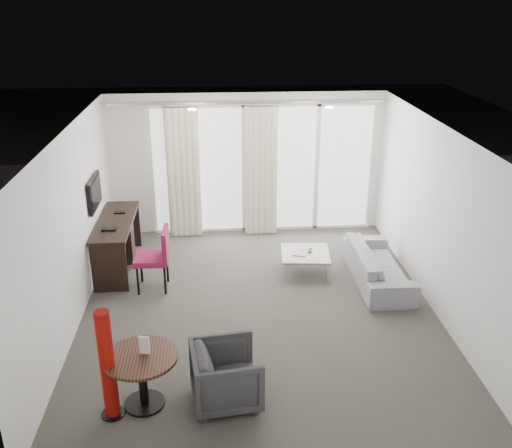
{
  "coord_description": "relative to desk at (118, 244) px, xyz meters",
  "views": [
    {
      "loc": [
        -0.55,
        -7.06,
        4.29
      ],
      "look_at": [
        0.0,
        0.6,
        1.1
      ],
      "focal_mm": 40.0,
      "sensor_mm": 36.0,
      "label": 1
    }
  ],
  "objects": [
    {
      "name": "curtain_track",
      "position": [
        2.2,
        1.27,
        2.03
      ],
      "size": [
        4.8,
        0.04,
        0.04
      ],
      "primitive_type": null,
      "color": "#B2B2B7",
      "rests_on": "ceiling"
    },
    {
      "name": "remote",
      "position": [
        3.13,
        -0.33,
        -0.06
      ],
      "size": [
        0.08,
        0.16,
        0.02
      ],
      "primitive_type": null,
      "rotation": [
        0.0,
        0.0,
        -0.23
      ],
      "color": "black",
      "rests_on": "coffee_table"
    },
    {
      "name": "wall_left",
      "position": [
        -0.3,
        -1.55,
        0.88
      ],
      "size": [
        0.0,
        6.0,
        2.6
      ],
      "primitive_type": "cube",
      "color": "silver",
      "rests_on": "ground"
    },
    {
      "name": "coffee_table",
      "position": [
        3.04,
        -0.39,
        -0.24
      ],
      "size": [
        0.83,
        0.83,
        0.34
      ],
      "primitive_type": null,
      "rotation": [
        0.0,
        0.0,
        -0.09
      ],
      "color": "gray",
      "rests_on": "floor"
    },
    {
      "name": "tv",
      "position": [
        -0.25,
        -0.1,
        0.93
      ],
      "size": [
        0.05,
        0.8,
        0.5
      ],
      "primitive_type": null,
      "color": "black",
      "rests_on": "wall_left"
    },
    {
      "name": "downlight_b",
      "position": [
        3.4,
        0.05,
        2.17
      ],
      "size": [
        0.12,
        0.12,
        0.02
      ],
      "primitive_type": "cylinder",
      "color": "#FFE0B2",
      "rests_on": "ceiling"
    },
    {
      "name": "window_panel",
      "position": [
        2.5,
        1.44,
        0.78
      ],
      "size": [
        4.0,
        0.02,
        2.38
      ],
      "primitive_type": null,
      "color": "white",
      "rests_on": "ground"
    },
    {
      "name": "sofa",
      "position": [
        4.13,
        -0.78,
        -0.14
      ],
      "size": [
        0.73,
        1.86,
        0.54
      ],
      "primitive_type": "imported",
      "rotation": [
        0.0,
        0.0,
        1.57
      ],
      "color": "gray",
      "rests_on": "floor"
    },
    {
      "name": "desk",
      "position": [
        0.0,
        0.0,
        0.0
      ],
      "size": [
        0.55,
        1.77,
        0.83
      ],
      "primitive_type": null,
      "color": "black",
      "rests_on": "floor"
    },
    {
      "name": "round_table",
      "position": [
        0.78,
        -3.44,
        -0.09
      ],
      "size": [
        0.91,
        0.91,
        0.64
      ],
      "primitive_type": null,
      "rotation": [
        0.0,
        0.0,
        -0.14
      ],
      "color": "#3C2116",
      "rests_on": "floor"
    },
    {
      "name": "rattan_chair_a",
      "position": [
        2.77,
        2.38,
        -0.02
      ],
      "size": [
        0.6,
        0.6,
        0.79
      ],
      "primitive_type": null,
      "rotation": [
        0.0,
        0.0,
        0.12
      ],
      "color": "brown",
      "rests_on": "terrace_slab"
    },
    {
      "name": "wall_front",
      "position": [
        2.2,
        -4.55,
        0.88
      ],
      "size": [
        5.0,
        0.0,
        2.6
      ],
      "primitive_type": "cube",
      "color": "silver",
      "rests_on": "ground"
    },
    {
      "name": "terrace_slab",
      "position": [
        2.5,
        2.95,
        -0.48
      ],
      "size": [
        5.6,
        3.0,
        0.12
      ],
      "primitive_type": "cube",
      "color": "#4D4D50",
      "rests_on": "ground"
    },
    {
      "name": "curtain_right",
      "position": [
        2.45,
        1.27,
        0.78
      ],
      "size": [
        0.6,
        0.2,
        2.38
      ],
      "primitive_type": null,
      "color": "beige",
      "rests_on": "ground"
    },
    {
      "name": "balustrade",
      "position": [
        2.5,
        4.4,
        0.08
      ],
      "size": [
        5.5,
        0.06,
        1.05
      ],
      "primitive_type": null,
      "color": "#B2B2B7",
      "rests_on": "terrace_slab"
    },
    {
      "name": "curtain_left",
      "position": [
        1.05,
        1.27,
        0.78
      ],
      "size": [
        0.6,
        0.2,
        2.38
      ],
      "primitive_type": null,
      "color": "beige",
      "rests_on": "ground"
    },
    {
      "name": "rattan_chair_b",
      "position": [
        4.09,
        2.67,
        0.01
      ],
      "size": [
        0.68,
        0.68,
        0.85
      ],
      "primitive_type": null,
      "rotation": [
        0.0,
        0.0,
        0.19
      ],
      "color": "brown",
      "rests_on": "terrace_slab"
    },
    {
      "name": "red_lamp",
      "position": [
        0.46,
        -3.58,
        0.23
      ],
      "size": [
        0.29,
        0.29,
        1.29
      ],
      "primitive_type": "cylinder",
      "rotation": [
        0.0,
        0.0,
        0.15
      ],
      "color": "maroon",
      "rests_on": "floor"
    },
    {
      "name": "window_frame",
      "position": [
        2.5,
        1.42,
        0.78
      ],
      "size": [
        4.1,
        0.06,
        2.44
      ],
      "primitive_type": null,
      "color": "white",
      "rests_on": "ground"
    },
    {
      "name": "rattan_table",
      "position": [
        3.5,
        2.27,
        -0.16
      ],
      "size": [
        0.67,
        0.67,
        0.52
      ],
      "primitive_type": null,
      "rotation": [
        0.0,
        0.0,
        -0.37
      ],
      "color": "brown",
      "rests_on": "terrace_slab"
    },
    {
      "name": "wall_right",
      "position": [
        4.7,
        -1.55,
        0.88
      ],
      "size": [
        0.0,
        6.0,
        2.6
      ],
      "primitive_type": "cube",
      "color": "silver",
      "rests_on": "ground"
    },
    {
      "name": "ceiling",
      "position": [
        2.2,
        -1.55,
        2.18
      ],
      "size": [
        5.0,
        6.0,
        0.0
      ],
      "primitive_type": "cube",
      "color": "white",
      "rests_on": "ground"
    },
    {
      "name": "desk_chair",
      "position": [
        0.63,
        -0.76,
        0.08
      ],
      "size": [
        0.55,
        0.51,
        0.99
      ],
      "primitive_type": null,
      "rotation": [
        0.0,
        0.0,
        -0.02
      ],
      "color": "maroon",
      "rests_on": "floor"
    },
    {
      "name": "magazine",
      "position": [
        2.95,
        -0.38,
        -0.06
      ],
      "size": [
        0.29,
        0.33,
        0.02
      ],
      "primitive_type": null,
      "rotation": [
        0.0,
        0.0,
        -0.26
      ],
      "color": "gray",
      "rests_on": "coffee_table"
    },
    {
      "name": "floor",
      "position": [
        2.2,
        -1.55,
        -0.42
      ],
      "size": [
        5.0,
        6.0,
        0.0
      ],
      "primitive_type": "cube",
      "color": "#423F3A",
      "rests_on": "ground"
    },
    {
      "name": "menu_card",
      "position": [
        0.83,
        -3.4,
        0.3
      ],
      "size": [
        0.12,
        0.04,
        0.21
      ],
      "primitive_type": null,
      "rotation": [
        0.0,
        0.0,
        -0.21
      ],
      "color": "white",
      "rests_on": "round_table"
    },
    {
      "name": "downlight_a",
      "position": [
        1.3,
        0.05,
        2.17
      ],
      "size": [
        0.12,
        0.12,
        0.02
      ],
      "primitive_type": "cylinder",
      "color": "#FFE0B2",
      "rests_on": "ceiling"
    },
    {
      "name": "tub_armchair",
      "position": [
        1.7,
        -3.45,
        -0.07
      ],
      "size": [
        0.84,
        0.82,
        0.68
      ],
      "primitive_type": "imported",
      "rotation": [
        0.0,
        0.0,
        1.7
      ],
      "color": "#303033",
      "rests_on": "floor"
    }
  ]
}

